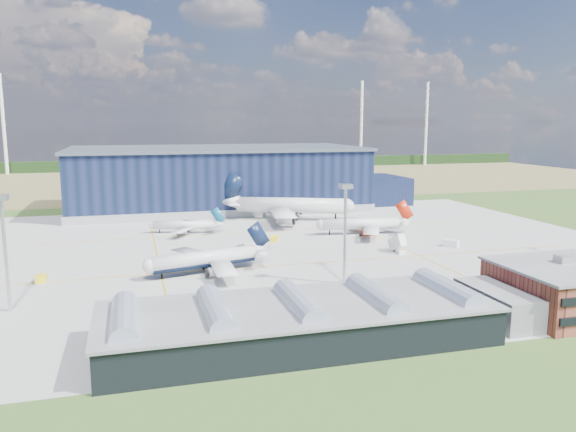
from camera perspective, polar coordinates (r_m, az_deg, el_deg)
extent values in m
plane|color=#2E4C1C|center=(154.95, -1.81, -4.16)|extent=(600.00, 600.00, 0.00)
cube|color=#A2A29D|center=(164.41, -2.66, -3.35)|extent=(220.00, 160.00, 0.06)
cube|color=orange|center=(145.53, -0.86, -5.03)|extent=(180.00, 0.40, 0.02)
cube|color=orange|center=(188.31, -4.39, -1.70)|extent=(180.00, 0.40, 0.02)
cube|color=orange|center=(160.49, -13.17, -3.90)|extent=(0.40, 120.00, 0.02)
cube|color=orange|center=(177.53, 10.03, -2.51)|extent=(0.40, 120.00, 0.02)
cube|color=olive|center=(369.75, -10.09, 3.69)|extent=(600.00, 220.00, 0.01)
cube|color=black|center=(448.80, -11.14, 5.18)|extent=(600.00, 8.00, 8.00)
cylinder|color=white|center=(444.14, -26.94, 8.30)|extent=(2.40, 2.40, 70.00)
cylinder|color=white|center=(474.22, 7.46, 9.25)|extent=(2.40, 2.40, 70.00)
cylinder|color=white|center=(500.82, 13.86, 9.07)|extent=(2.40, 2.40, 70.00)
cube|color=black|center=(245.04, -7.21, 3.80)|extent=(120.00, 60.00, 25.00)
cube|color=gray|center=(246.35, -7.16, 1.27)|extent=(121.00, 61.00, 3.20)
cube|color=#48515C|center=(244.10, -7.27, 6.84)|extent=(122.00, 62.00, 1.20)
cube|color=black|center=(261.54, 8.80, 2.69)|extent=(24.00, 30.00, 12.00)
cube|color=black|center=(137.54, 26.60, -5.66)|extent=(44.00, 0.40, 1.40)
cube|color=black|center=(136.72, 26.71, -4.24)|extent=(44.00, 0.40, 1.40)
cube|color=#B2B3AD|center=(122.72, 26.26, -3.96)|extent=(3.20, 2.60, 1.60)
cube|color=black|center=(96.11, 1.08, -10.96)|extent=(65.00, 22.00, 6.00)
cube|color=slate|center=(95.04, 1.08, -9.15)|extent=(66.00, 23.00, 0.50)
cube|color=slate|center=(113.70, 20.97, -8.33)|extent=(10.00, 18.00, 6.00)
cylinder|color=#8D9AAF|center=(91.32, -16.27, -10.21)|extent=(4.40, 18.00, 4.40)
cylinder|color=#8D9AAF|center=(92.11, -7.40, -9.72)|extent=(4.40, 18.00, 4.40)
cylinder|color=#8D9AAF|center=(94.97, 1.08, -9.04)|extent=(4.40, 18.00, 4.40)
cylinder|color=#8D9AAF|center=(99.74, 8.89, -8.24)|extent=(4.40, 18.00, 4.40)
cylinder|color=#8D9AAF|center=(106.15, 15.83, -7.40)|extent=(4.40, 18.00, 4.40)
cylinder|color=#B4B7BB|center=(121.31, -26.75, -3.71)|extent=(0.70, 0.70, 22.00)
cube|color=#B4B7BB|center=(119.41, -27.16, 1.67)|extent=(2.60, 2.60, 1.00)
cylinder|color=#B4B7BB|center=(127.58, 5.80, -2.12)|extent=(0.70, 0.70, 22.00)
cube|color=#B4B7BB|center=(125.78, 5.88, 3.02)|extent=(2.60, 2.60, 1.00)
cube|color=yellow|center=(142.85, -23.81, -5.85)|extent=(2.37, 3.73, 1.52)
cube|color=yellow|center=(106.50, -12.82, -10.48)|extent=(3.18, 3.53, 1.27)
cube|color=white|center=(161.78, -3.65, -3.19)|extent=(5.20, 2.83, 2.16)
cube|color=white|center=(204.26, -0.87, -0.62)|extent=(2.81, 3.46, 1.30)
cube|color=white|center=(173.65, 16.21, -2.68)|extent=(4.53, 4.89, 2.10)
cube|color=yellow|center=(174.89, -1.39, -2.31)|extent=(3.39, 4.15, 1.57)
cube|color=white|center=(217.45, -1.79, 0.01)|extent=(3.91, 3.35, 1.43)
cube|color=white|center=(116.69, 9.66, -8.22)|extent=(6.03, 3.84, 2.68)
cube|color=white|center=(162.89, 11.02, -3.03)|extent=(3.11, 5.70, 3.46)
imported|color=#99999E|center=(110.00, 3.27, -9.64)|extent=(3.38, 1.70, 1.11)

